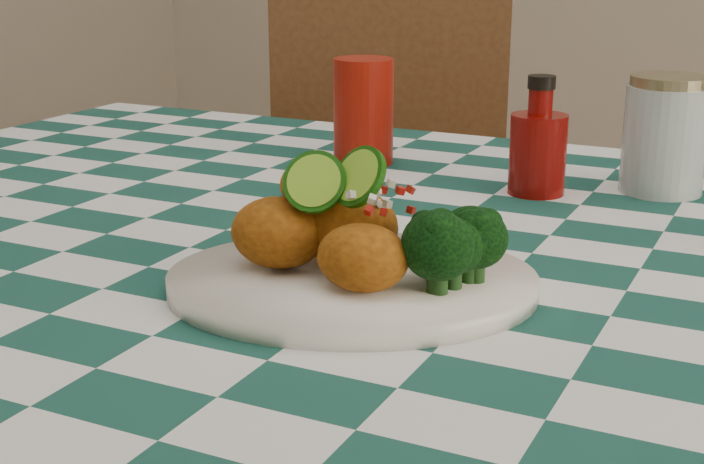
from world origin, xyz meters
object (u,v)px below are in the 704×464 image
at_px(ketchup_bottle, 539,135).
at_px(mason_jar, 665,135).
at_px(wooden_chair_left, 384,255).
at_px(fried_chicken_pile, 345,215).
at_px(red_tumbler, 363,111).
at_px(plate, 352,283).

bearing_deg(ketchup_bottle, mason_jar, 28.81).
bearing_deg(wooden_chair_left, fried_chicken_pile, -90.70).
distance_m(fried_chicken_pile, wooden_chair_left, 1.00).
bearing_deg(red_tumbler, fried_chicken_pile, -66.38).
xyz_separation_m(plate, mason_jar, (0.18, 0.47, 0.06)).
relative_size(ketchup_bottle, mason_jar, 1.01).
bearing_deg(mason_jar, fried_chicken_pile, -111.58).
bearing_deg(plate, mason_jar, 69.12).
relative_size(fried_chicken_pile, red_tumbler, 1.15).
xyz_separation_m(plate, fried_chicken_pile, (-0.01, 0.00, 0.06)).
bearing_deg(fried_chicken_pile, mason_jar, 68.42).
bearing_deg(ketchup_bottle, wooden_chair_left, 130.79).
xyz_separation_m(red_tumbler, mason_jar, (0.38, 0.02, -0.00)).
xyz_separation_m(fried_chicken_pile, mason_jar, (0.19, 0.47, -0.00)).
height_order(red_tumbler, mason_jar, red_tumbler).
bearing_deg(fried_chicken_pile, plate, 0.00).
bearing_deg(wooden_chair_left, red_tumbler, -92.52).
bearing_deg(mason_jar, plate, -110.88).
bearing_deg(wooden_chair_left, ketchup_bottle, -71.91).
relative_size(plate, fried_chicken_pile, 1.98).
distance_m(plate, ketchup_bottle, 0.40).
height_order(fried_chicken_pile, red_tumbler, red_tumbler).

